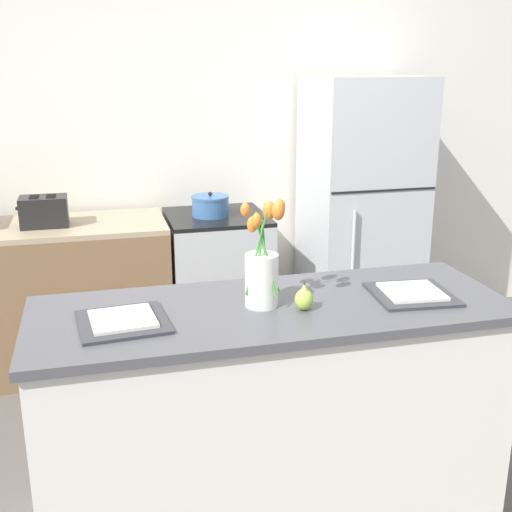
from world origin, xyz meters
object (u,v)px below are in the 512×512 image
(stove_range, at_px, (218,284))
(cooking_pot, at_px, (210,206))
(plate_setting_right, at_px, (412,293))
(flower_vase, at_px, (262,269))
(toaster, at_px, (44,211))
(refrigerator, at_px, (361,212))
(pear_figurine, at_px, (304,298))
(plate_setting_left, at_px, (123,321))

(stove_range, relative_size, cooking_pot, 3.92)
(plate_setting_right, distance_m, cooking_pot, 1.69)
(flower_vase, bearing_deg, toaster, 118.83)
(cooking_pot, bearing_deg, refrigerator, 0.91)
(plate_setting_right, relative_size, toaster, 1.17)
(cooking_pot, bearing_deg, toaster, -179.23)
(flower_vase, distance_m, pear_figurine, 0.19)
(pear_figurine, bearing_deg, flower_vase, 149.52)
(toaster, bearing_deg, plate_setting_left, -77.93)
(pear_figurine, height_order, plate_setting_right, pear_figurine)
(toaster, bearing_deg, flower_vase, -61.17)
(stove_range, distance_m, toaster, 1.13)
(stove_range, relative_size, pear_figurine, 7.89)
(toaster, relative_size, cooking_pot, 1.23)
(stove_range, height_order, refrigerator, refrigerator)
(plate_setting_left, bearing_deg, toaster, 102.07)
(flower_vase, height_order, cooking_pot, flower_vase)
(refrigerator, bearing_deg, stove_range, -179.96)
(pear_figurine, bearing_deg, plate_setting_left, 177.02)
(cooking_pot, bearing_deg, flower_vase, -93.55)
(plate_setting_left, relative_size, toaster, 1.17)
(refrigerator, bearing_deg, toaster, -179.16)
(stove_range, distance_m, plate_setting_right, 1.76)
(plate_setting_left, height_order, plate_setting_right, same)
(stove_range, bearing_deg, pear_figurine, -90.05)
(plate_setting_right, bearing_deg, refrigerator, 73.13)
(flower_vase, bearing_deg, cooking_pot, 86.45)
(plate_setting_left, height_order, cooking_pot, cooking_pot)
(pear_figurine, distance_m, plate_setting_left, 0.65)
(plate_setting_right, bearing_deg, pear_figurine, -175.74)
(refrigerator, height_order, flower_vase, refrigerator)
(pear_figurine, bearing_deg, cooking_pot, 91.35)
(stove_range, height_order, pear_figurine, pear_figurine)
(refrigerator, height_order, plate_setting_left, refrigerator)
(refrigerator, distance_m, toaster, 1.95)
(plate_setting_right, xyz_separation_m, cooking_pot, (-0.49, 1.62, 0.03))
(toaster, xyz_separation_m, cooking_pot, (0.96, 0.01, -0.02))
(refrigerator, relative_size, pear_figurine, 15.09)
(stove_range, relative_size, refrigerator, 0.52)
(plate_setting_right, bearing_deg, plate_setting_left, 180.00)
(stove_range, distance_m, refrigerator, 1.03)
(flower_vase, xyz_separation_m, plate_setting_right, (0.59, -0.05, -0.13))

